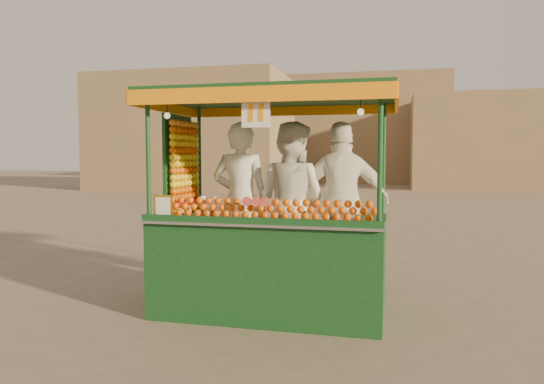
% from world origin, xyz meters
% --- Properties ---
extents(ground, '(90.00, 90.00, 0.00)m').
position_xyz_m(ground, '(0.00, 0.00, 0.00)').
color(ground, '#6E5A4E').
rests_on(ground, ground).
extents(building_left, '(10.00, 6.00, 6.00)m').
position_xyz_m(building_left, '(-9.00, 20.00, 3.00)').
color(building_left, '#86694C').
rests_on(building_left, ground).
extents(building_right, '(9.00, 6.00, 5.00)m').
position_xyz_m(building_right, '(7.00, 24.00, 2.50)').
color(building_right, '#86694C').
rests_on(building_right, ground).
extents(building_center, '(14.00, 7.00, 7.00)m').
position_xyz_m(building_center, '(-2.00, 30.00, 3.50)').
color(building_center, '#86694C').
rests_on(building_center, ground).
extents(juice_cart, '(2.79, 1.81, 2.54)m').
position_xyz_m(juice_cart, '(0.21, -0.15, 0.83)').
color(juice_cart, '#0E361A').
rests_on(juice_cart, ground).
extents(vendor_left, '(0.71, 0.47, 1.92)m').
position_xyz_m(vendor_left, '(-0.18, 0.13, 1.26)').
color(vendor_left, white).
rests_on(vendor_left, ground).
extents(vendor_middle, '(1.12, 0.99, 1.92)m').
position_xyz_m(vendor_middle, '(0.43, 0.23, 1.26)').
color(vendor_middle, silver).
rests_on(vendor_middle, ground).
extents(vendor_right, '(1.21, 0.74, 1.93)m').
position_xyz_m(vendor_right, '(1.05, 0.32, 1.26)').
color(vendor_right, white).
rests_on(vendor_right, ground).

